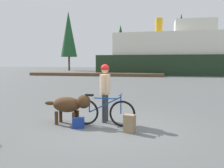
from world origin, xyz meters
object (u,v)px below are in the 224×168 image
(bicycle, at_px, (103,112))
(dog, at_px, (70,105))
(handbag_pannier, at_px, (78,123))
(backpack, at_px, (130,124))
(ferry_boat, at_px, (178,55))
(person_cyclist, at_px, (105,87))

(bicycle, bearing_deg, dog, -177.60)
(dog, xyz_separation_m, handbag_pannier, (0.38, -0.35, -0.44))
(bicycle, xyz_separation_m, backpack, (0.83, -0.49, -0.17))
(ferry_boat, bearing_deg, backpack, -95.31)
(person_cyclist, distance_m, ferry_boat, 30.25)
(bicycle, xyz_separation_m, dog, (-1.00, -0.04, 0.18))
(bicycle, distance_m, dog, 1.01)
(backpack, bearing_deg, ferry_boat, 84.69)
(person_cyclist, xyz_separation_m, handbag_pannier, (-0.55, -0.84, -0.92))
(person_cyclist, relative_size, backpack, 3.78)
(handbag_pannier, bearing_deg, backpack, -3.94)
(dog, height_order, handbag_pannier, dog)
(bicycle, bearing_deg, person_cyclist, 97.80)
(bicycle, bearing_deg, backpack, -30.57)
(handbag_pannier, distance_m, ferry_boat, 31.22)
(person_cyclist, height_order, ferry_boat, ferry_boat)
(backpack, height_order, ferry_boat, ferry_boat)
(bicycle, relative_size, dog, 1.28)
(backpack, distance_m, ferry_boat, 31.15)
(bicycle, xyz_separation_m, ferry_boat, (3.70, 30.41, 2.55))
(dog, bearing_deg, ferry_boat, 81.24)
(bicycle, relative_size, person_cyclist, 1.03)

